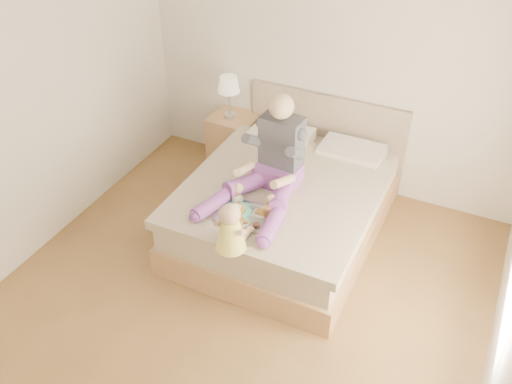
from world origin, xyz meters
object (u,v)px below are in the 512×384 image
at_px(bed, 289,202).
at_px(nightstand, 234,141).
at_px(baby, 231,230).
at_px(adult, 271,165).
at_px(tray, 245,213).

height_order(bed, nightstand, bed).
relative_size(bed, nightstand, 3.59).
bearing_deg(baby, nightstand, 122.95).
bearing_deg(adult, bed, 76.75).
height_order(bed, adult, adult).
relative_size(bed, adult, 1.97).
bearing_deg(baby, bed, 93.68).
height_order(nightstand, baby, baby).
xyz_separation_m(bed, adult, (-0.08, -0.25, 0.56)).
relative_size(bed, baby, 5.25).
distance_m(tray, baby, 0.43).
relative_size(nightstand, adult, 0.55).
bearing_deg(baby, tray, 106.71).
bearing_deg(adult, baby, -83.09).
bearing_deg(nightstand, baby, -60.50).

